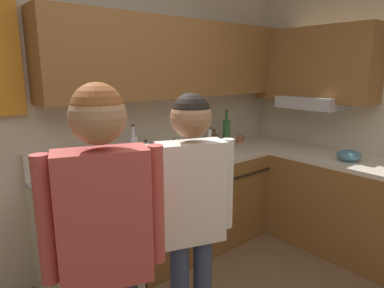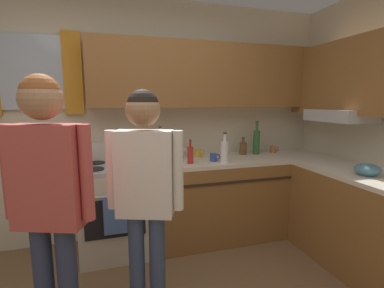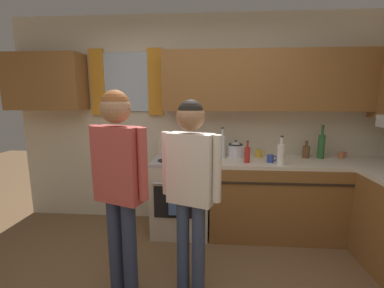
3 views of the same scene
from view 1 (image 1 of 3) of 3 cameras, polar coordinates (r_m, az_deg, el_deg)
The scene contains 15 objects.
back_wall_unit at distance 2.87m, azimuth -16.68°, elevation 7.75°, with size 4.60×0.42×2.60m.
kitchen_counter_run at distance 3.47m, azimuth 13.39°, elevation -9.17°, with size 2.10×2.17×0.90m.
stove_oven at distance 2.81m, azimuth -17.44°, elevation -14.37°, with size 0.65×0.67×1.10m.
bottle_wine_green at distance 3.62m, azimuth 5.76°, elevation 1.96°, with size 0.08×0.08×0.39m.
bottle_milk_white at distance 3.02m, azimuth 2.97°, elevation -0.76°, with size 0.08×0.08×0.31m.
bottle_squat_brown at distance 3.54m, azimuth 3.67°, elevation 0.51°, with size 0.08×0.08×0.21m.
bottle_sauce_red at distance 2.85m, azimuth -2.98°, elevation -2.09°, with size 0.06×0.06×0.25m.
bottle_tall_clear at distance 2.87m, azimuth -9.74°, elevation -1.20°, with size 0.07×0.07×0.37m.
mug_mustard_yellow at distance 3.20m, azimuth -3.58°, elevation -1.38°, with size 0.12×0.08×0.09m.
mug_cobalt_blue at distance 3.05m, azimuth 0.63°, elevation -2.07°, with size 0.11×0.07×0.08m.
cup_terracotta at distance 3.85m, azimuth 8.08°, elevation 0.84°, with size 0.11×0.07×0.08m.
stovetop_kettle at distance 3.02m, azimuth -7.68°, elevation -1.34°, with size 0.27×0.20×0.21m.
mixing_bowl at distance 3.37m, azimuth 24.81°, elevation -1.79°, with size 0.21×0.21×0.10m.
adult_left at distance 1.51m, azimuth -14.42°, elevation -14.01°, with size 0.49×0.28×1.67m.
adult_in_plaid at distance 1.86m, azimuth -0.16°, elevation -9.83°, with size 0.47×0.26×1.60m.
Camera 1 is at (-1.06, -0.81, 1.72)m, focal length 31.78 mm.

